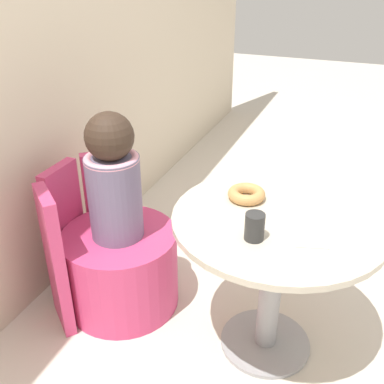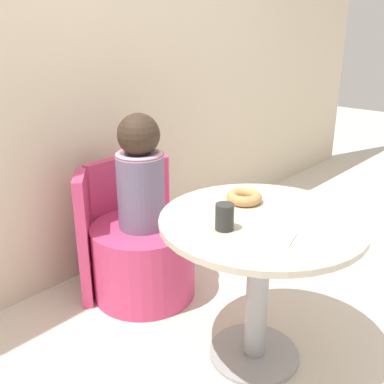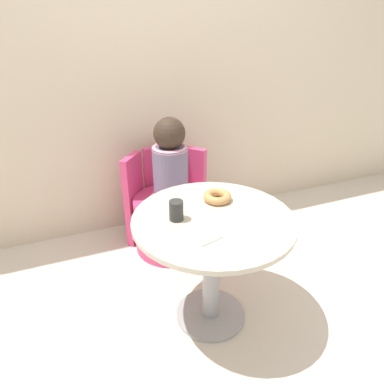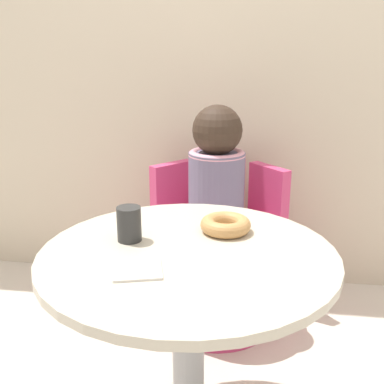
# 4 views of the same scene
# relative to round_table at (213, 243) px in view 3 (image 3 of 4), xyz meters

# --- Properties ---
(ground_plane) EXTENTS (12.00, 12.00, 0.00)m
(ground_plane) POSITION_rel_round_table_xyz_m (0.08, 0.02, -0.50)
(ground_plane) COLOR beige
(back_wall) EXTENTS (6.00, 0.06, 2.40)m
(back_wall) POSITION_rel_round_table_xyz_m (0.08, 1.15, 0.70)
(back_wall) COLOR beige
(back_wall) RESTS_ON ground_plane
(round_table) EXTENTS (0.79, 0.79, 0.65)m
(round_table) POSITION_rel_round_table_xyz_m (0.00, 0.00, 0.00)
(round_table) COLOR #99999E
(round_table) RESTS_ON ground_plane
(tub_chair) EXTENTS (0.53, 0.53, 0.39)m
(tub_chair) POSITION_rel_round_table_xyz_m (0.01, 0.71, -0.30)
(tub_chair) COLOR #D13D70
(tub_chair) RESTS_ON ground_plane
(booth_backrest) EXTENTS (0.63, 0.23, 0.67)m
(booth_backrest) POSITION_rel_round_table_xyz_m (0.01, 0.93, -0.16)
(booth_backrest) COLOR #D13D70
(booth_backrest) RESTS_ON ground_plane
(child_figure) EXTENTS (0.23, 0.23, 0.57)m
(child_figure) POSITION_rel_round_table_xyz_m (0.01, 0.71, 0.17)
(child_figure) COLOR slate
(child_figure) RESTS_ON tub_chair
(donut) EXTENTS (0.15, 0.15, 0.04)m
(donut) POSITION_rel_round_table_xyz_m (0.09, 0.15, 0.17)
(donut) COLOR tan
(donut) RESTS_ON round_table
(cup) EXTENTS (0.07, 0.07, 0.10)m
(cup) POSITION_rel_round_table_xyz_m (-0.17, 0.05, 0.20)
(cup) COLOR #2D2D2D
(cup) RESTS_ON round_table
(paper_napkin) EXTENTS (0.14, 0.14, 0.01)m
(paper_napkin) POSITION_rel_round_table_xyz_m (-0.10, -0.13, 0.15)
(paper_napkin) COLOR silver
(paper_napkin) RESTS_ON round_table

